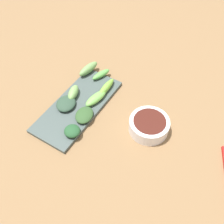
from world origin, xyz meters
The scene contains 11 objects.
tabletop centered at (0.00, 0.00, 0.01)m, with size 2.10×2.10×0.02m, color olive.
sauce_bowl centered at (-0.11, -0.03, 0.04)m, with size 0.12×0.12×0.04m.
serving_plate centered at (0.13, 0.01, 0.03)m, with size 0.14×0.33×0.01m, color #424F4D.
broccoli_stalk_0 centered at (0.09, -0.09, 0.04)m, with size 0.02×0.10×0.02m, color #76B53F.
broccoli_leafy_1 centered at (0.08, 0.11, 0.04)m, with size 0.05×0.05×0.02m, color #234E2A.
broccoli_stalk_2 centered at (0.14, -0.14, 0.04)m, with size 0.02×0.08×0.02m, color #5EA84B.
broccoli_stalk_3 centered at (0.17, -0.01, 0.05)m, with size 0.03×0.07×0.03m, color #79A65A.
broccoli_stalk_4 centered at (0.09, -0.04, 0.04)m, with size 0.03×0.09×0.02m, color #6EB04E.
broccoli_leafy_5 centered at (0.08, 0.04, 0.04)m, with size 0.05×0.07×0.02m, color #2F5129.
broccoli_leafy_6 centered at (0.16, 0.03, 0.04)m, with size 0.06×0.07×0.02m, color #2D4634.
broccoli_stalk_7 centered at (0.19, -0.14, 0.05)m, with size 0.03×0.09×0.03m, color #74A058.
Camera 1 is at (-0.26, 0.43, 0.68)m, focal length 41.85 mm.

